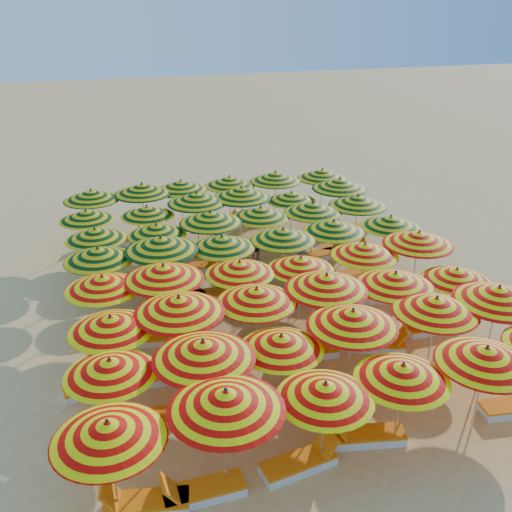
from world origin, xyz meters
name	(u,v)px	position (x,y,z in m)	size (l,w,h in m)	color
ground	(260,305)	(0.00, 0.00, 0.00)	(120.00, 120.00, 0.00)	#F0BC6B
umbrella_0	(108,431)	(-5.27, -7.15, 2.07)	(2.81, 2.81, 2.35)	silver
umbrella_1	(226,400)	(-3.00, -7.13, 2.23)	(2.55, 2.55, 2.53)	silver
umbrella_2	(325,391)	(-0.87, -7.14, 1.96)	(2.38, 2.38, 2.22)	silver
umbrella_3	(403,372)	(1.00, -7.06, 1.98)	(2.25, 2.25, 2.25)	silver
umbrella_4	(486,356)	(3.00, -7.23, 2.11)	(2.81, 2.81, 2.40)	silver
umbrella_6	(110,367)	(-5.09, -4.93, 1.96)	(2.30, 2.30, 2.22)	silver
umbrella_7	(203,350)	(-3.04, -5.28, 2.22)	(2.72, 2.72, 2.52)	silver
umbrella_8	(281,342)	(-1.11, -5.10, 1.93)	(2.51, 2.51, 2.19)	silver
umbrella_9	(353,318)	(0.83, -4.93, 2.16)	(3.07, 3.07, 2.46)	silver
umbrella_10	(436,305)	(3.22, -4.93, 2.13)	(2.84, 2.84, 2.42)	silver
umbrella_11	(498,295)	(5.04, -5.04, 2.21)	(3.08, 3.08, 2.51)	silver
umbrella_12	(111,324)	(-4.93, -3.17, 2.02)	(2.46, 2.46, 2.30)	silver
umbrella_13	(179,305)	(-3.19, -3.07, 2.22)	(3.09, 3.09, 2.52)	silver
umbrella_14	(257,295)	(-1.07, -2.98, 2.09)	(2.93, 2.93, 2.38)	silver
umbrella_15	(326,282)	(0.97, -2.99, 2.20)	(2.99, 2.99, 2.50)	silver
umbrella_16	(395,279)	(2.97, -3.27, 2.11)	(2.99, 2.99, 2.40)	silver
umbrella_17	(456,275)	(5.10, -3.17, 1.90)	(2.62, 2.62, 2.16)	silver
umbrella_18	(103,283)	(-4.99, -0.82, 2.02)	(2.69, 2.69, 2.30)	silver
umbrella_19	(163,272)	(-3.27, -1.03, 2.20)	(2.48, 2.48, 2.50)	silver
umbrella_20	(240,268)	(-0.96, -0.94, 1.97)	(2.68, 2.68, 2.24)	silver
umbrella_21	(301,263)	(0.95, -1.11, 1.93)	(2.43, 2.43, 2.19)	silver
umbrella_22	(365,250)	(3.19, -1.00, 2.04)	(2.52, 2.52, 2.32)	silver
umbrella_23	(419,238)	(5.15, -0.97, 2.19)	(2.86, 2.86, 2.48)	silver
umbrella_24	(98,254)	(-5.00, 1.17, 2.05)	(2.72, 2.72, 2.33)	silver
umbrella_25	(161,244)	(-3.04, 0.99, 2.23)	(2.74, 2.74, 2.53)	silver
umbrella_26	(222,242)	(-1.04, 0.95, 2.05)	(2.80, 2.80, 2.33)	silver
umbrella_27	(283,235)	(1.09, 0.90, 2.08)	(2.91, 2.91, 2.36)	silver
umbrella_28	(334,226)	(3.08, 1.17, 2.05)	(2.29, 2.29, 2.33)	silver
umbrella_29	(390,222)	(5.27, 1.04, 2.01)	(2.78, 2.78, 2.29)	silver
umbrella_30	(95,234)	(-5.00, 3.15, 1.96)	(2.39, 2.39, 2.22)	silver
umbrella_31	(157,230)	(-2.90, 2.99, 1.94)	(2.51, 2.51, 2.20)	silver
umbrella_32	(210,217)	(-0.93, 3.07, 2.15)	(2.89, 2.89, 2.44)	silver
umbrella_33	(261,212)	(1.05, 3.28, 2.04)	(2.46, 2.46, 2.32)	silver
umbrella_34	(313,208)	(3.08, 3.06, 2.09)	(2.75, 2.75, 2.37)	silver
umbrella_35	(358,201)	(5.01, 3.16, 2.14)	(2.92, 2.92, 2.43)	silver
umbrella_36	(86,215)	(-5.23, 5.27, 1.92)	(2.59, 2.59, 2.18)	silver
umbrella_37	(147,211)	(-2.97, 5.03, 1.92)	(2.73, 2.73, 2.18)	silver
umbrella_38	(197,198)	(-0.98, 5.22, 2.19)	(2.80, 2.80, 2.49)	silver
umbrella_39	(241,193)	(0.87, 5.25, 2.22)	(2.92, 2.92, 2.53)	silver
umbrella_40	(292,197)	(2.95, 5.03, 1.92)	(2.60, 2.60, 2.18)	silver
umbrella_41	(340,184)	(5.17, 5.19, 2.21)	(2.58, 2.58, 2.51)	silver
umbrella_42	(91,195)	(-4.94, 7.07, 2.11)	(2.71, 2.71, 2.40)	silver
umbrella_43	(142,189)	(-2.90, 7.01, 2.20)	(2.72, 2.72, 2.50)	silver
umbrella_44	(181,185)	(-1.23, 7.34, 2.09)	(2.91, 2.91, 2.38)	silver
umbrella_45	(229,181)	(0.92, 7.36, 2.07)	(2.72, 2.72, 2.36)	silver
umbrella_46	(275,177)	(2.99, 7.19, 2.14)	(2.99, 2.99, 2.43)	silver
umbrella_47	(322,174)	(5.17, 7.06, 2.12)	(2.70, 2.70, 2.41)	silver
lounger_0	(144,503)	(-4.77, -7.24, 0.15)	(1.81, 0.92, 0.69)	white
lounger_1	(202,491)	(-3.60, -7.29, 0.15)	(1.74, 0.62, 0.69)	white
lounger_2	(300,463)	(-1.37, -7.16, 0.15)	(1.80, 0.83, 0.69)	white
lounger_3	(366,436)	(0.40, -6.82, 0.15)	(1.81, 0.92, 0.69)	white
lounger_5	(139,421)	(-4.59, -4.74, 0.15)	(1.73, 0.59, 0.69)	white
lounger_6	(301,403)	(-0.61, -5.28, 0.15)	(1.75, 0.63, 0.69)	white
lounger_7	(333,393)	(0.32, -5.15, 0.15)	(1.80, 0.81, 0.69)	white
lounger_8	(98,385)	(-5.43, -3.02, 0.15)	(1.80, 0.85, 0.69)	white
lounger_9	(162,376)	(-3.79, -3.11, 0.15)	(1.76, 0.65, 0.69)	white
lounger_10	(310,351)	(0.47, -3.21, 0.15)	(1.79, 0.79, 0.69)	white
lounger_11	(377,344)	(2.46, -3.47, 0.15)	(1.82, 1.18, 0.69)	white
lounger_12	(430,327)	(4.50, -3.11, 0.15)	(1.73, 0.59, 0.69)	white
lounger_13	(152,338)	(-3.77, -1.20, 0.15)	(1.80, 0.84, 0.69)	white
lounger_14	(372,297)	(3.70, -0.84, 0.15)	(1.82, 0.94, 0.69)	white
lounger_15	(421,288)	(5.65, -0.75, 0.15)	(1.78, 0.76, 0.69)	white
lounger_16	(181,301)	(-2.53, 0.82, 0.15)	(1.82, 0.98, 0.69)	white
lounger_17	(206,295)	(-1.63, 0.98, 0.15)	(1.75, 0.63, 0.69)	white
lounger_18	(346,275)	(3.58, 0.91, 0.15)	(1.82, 0.99, 0.69)	white
lounger_19	(147,280)	(-3.41, 2.73, 0.15)	(1.81, 0.90, 0.69)	white
lounger_20	(198,267)	(-1.43, 3.22, 0.15)	(1.78, 0.74, 0.69)	white
lounger_21	(326,254)	(3.67, 2.91, 0.15)	(1.80, 0.85, 0.69)	white
lounger_22	(344,250)	(4.51, 3.03, 0.15)	(1.82, 1.22, 0.69)	white
lounger_23	(347,228)	(5.68, 5.19, 0.15)	(1.82, 1.02, 0.69)	white
lounger_24	(110,240)	(-4.43, 6.86, 0.15)	(1.83, 1.08, 0.69)	white
lounger_25	(158,234)	(-2.40, 6.98, 0.15)	(1.76, 0.67, 0.69)	white
lounger_26	(219,222)	(0.42, 7.49, 0.15)	(1.79, 0.78, 0.69)	white
lounger_27	(262,219)	(2.39, 7.28, 0.15)	(1.81, 0.87, 0.69)	white
beachgoer_a	(303,263)	(1.96, 1.15, 0.77)	(0.56, 0.37, 1.55)	tan
beachgoer_b	(253,259)	(0.36, 2.01, 0.76)	(0.74, 0.58, 1.53)	tan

